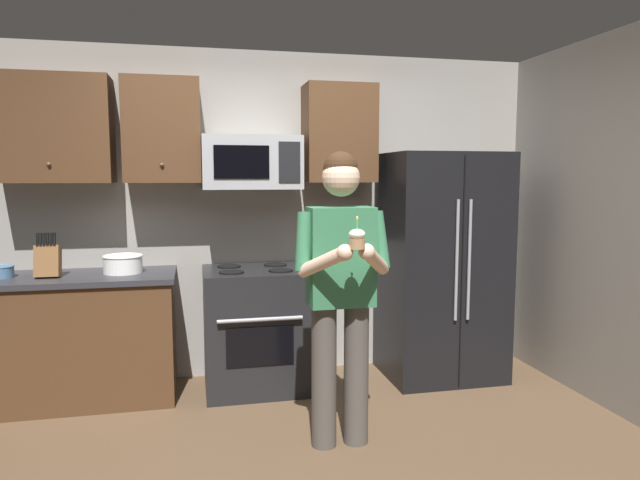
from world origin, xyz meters
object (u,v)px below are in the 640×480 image
object	(u,v)px
oven_range	(255,328)
microwave	(251,163)
person	(341,283)
knife_block	(48,261)
cupcake	(357,239)
bowl_large_white	(123,263)
bowl_small_colored	(0,271)
refrigerator	(441,266)

from	to	relation	value
oven_range	microwave	distance (m)	1.26
person	knife_block	bearing A→B (deg)	150.56
person	cupcake	bearing A→B (deg)	-90.00
knife_block	cupcake	world-z (taller)	cupcake
oven_range	cupcake	world-z (taller)	cupcake
bowl_large_white	person	size ratio (longest dim) A/B	0.16
bowl_small_colored	person	distance (m)	2.41
bowl_small_colored	person	size ratio (longest dim) A/B	0.10
bowl_large_white	refrigerator	bearing A→B (deg)	-1.97
oven_range	knife_block	size ratio (longest dim) A/B	2.91
person	cupcake	size ratio (longest dim) A/B	10.13
refrigerator	cupcake	distance (m)	1.79
bowl_large_white	microwave	bearing A→B (deg)	4.48
oven_range	refrigerator	distance (m)	1.56
bowl_large_white	person	distance (m)	1.74
refrigerator	knife_block	size ratio (longest dim) A/B	5.63
bowl_large_white	knife_block	bearing A→B (deg)	-171.26
microwave	knife_block	size ratio (longest dim) A/B	2.31
microwave	bowl_small_colored	distance (m)	1.91
refrigerator	cupcake	xyz separation A→B (m)	(-1.10, -1.35, 0.39)
bowl_large_white	person	world-z (taller)	person
refrigerator	person	distance (m)	1.51
knife_block	oven_range	bearing A→B (deg)	1.19
microwave	refrigerator	world-z (taller)	microwave
knife_block	microwave	bearing A→B (deg)	5.94
oven_range	bowl_large_white	xyz separation A→B (m)	(-0.95, 0.05, 0.53)
oven_range	microwave	bearing A→B (deg)	89.98
oven_range	bowl_small_colored	world-z (taller)	bowl_small_colored
microwave	knife_block	distance (m)	1.60
oven_range	bowl_small_colored	xyz separation A→B (m)	(-1.75, 0.02, 0.50)
refrigerator	bowl_small_colored	xyz separation A→B (m)	(-3.25, 0.06, 0.06)
oven_range	bowl_small_colored	size ratio (longest dim) A/B	5.18
microwave	bowl_large_white	size ratio (longest dim) A/B	2.61
knife_block	bowl_large_white	distance (m)	0.49
knife_block	bowl_large_white	world-z (taller)	knife_block
bowl_large_white	cupcake	bearing A→B (deg)	-46.90
refrigerator	bowl_small_colored	world-z (taller)	refrigerator
bowl_small_colored	microwave	bearing A→B (deg)	3.27
person	cupcake	distance (m)	0.44
oven_range	knife_block	distance (m)	1.55
microwave	person	world-z (taller)	microwave
knife_block	person	world-z (taller)	person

